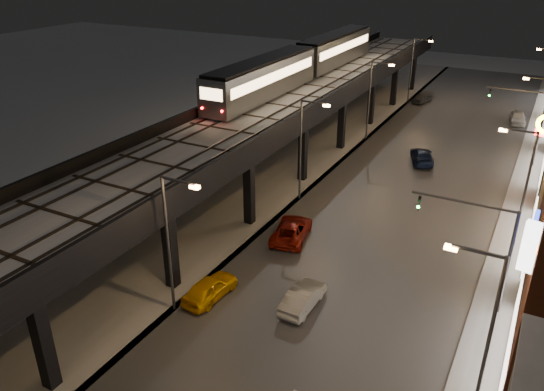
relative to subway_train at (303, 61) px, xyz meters
The scene contains 25 objects.
road_surface 22.29m from the subway_train, 39.17° to the right, with size 17.00×120.00×0.06m, color #46474D.
sidewalk_right 30.27m from the subway_train, 26.62° to the right, with size 4.00×120.00×0.14m, color #9FA1A8.
under_viaduct_pavement 15.72m from the subway_train, 79.14° to the right, with size 11.00×120.00×0.06m, color #9FA1A8.
elevated_viaduct 16.63m from the subway_train, 81.22° to the right, with size 9.00×100.00×6.30m.
viaduct_trackbed 16.39m from the subway_train, 81.18° to the right, with size 8.40×100.00×0.32m.
viaduct_parapet_streetside 17.51m from the subway_train, 66.87° to the right, with size 0.30×100.00×1.10m, color black.
viaduct_parapet_far 16.22m from the subway_train, 96.58° to the right, with size 0.30×100.00×1.10m, color black.
streetlight_left_1 36.10m from the subway_train, 77.02° to the right, with size 2.57×0.28×9.00m.
streetlight_right_1 43.29m from the subway_train, 54.24° to the right, with size 2.56×0.28×9.00m.
streetlight_left_2 19.12m from the subway_train, 64.64° to the right, with size 2.57×0.28×9.00m.
streetlight_right_2 30.61m from the subway_train, 34.03° to the right, with size 2.56×0.28×9.00m.
streetlight_left_3 8.75m from the subway_train, ahead, with size 2.57×0.28×9.00m.
streetlight_right_3 25.45m from the subway_train, ahead, with size 2.56×0.28×9.00m.
streetlight_left_4 20.86m from the subway_train, 66.94° to the left, with size 2.57×0.28×9.00m.
traffic_light_rig_a 35.86m from the subway_train, 46.93° to the right, with size 6.10×0.34×7.00m.
traffic_light_rig_b 24.97m from the subway_train, ahead, with size 6.10×0.34×7.00m.
subway_train is the anchor object (origin of this frame).
car_taxi 35.15m from the subway_train, 74.53° to the right, with size 1.71×4.25×1.45m, color #F1AB03.
car_near_white 35.32m from the subway_train, 64.64° to the right, with size 1.47×4.21×1.39m, color #959595.
car_mid_silver 27.06m from the subway_train, 66.50° to the right, with size 2.42×5.25×1.46m, color maroon.
car_mid_dark 17.43m from the subway_train, 12.20° to the right, with size 2.02×4.97×1.44m, color #0E1736.
car_far_white 23.49m from the subway_train, 64.32° to the left, with size 1.61×4.00×1.36m, color #3D3E3F.
car_onc_red 28.61m from the subway_train, 34.88° to the left, with size 1.81×4.49×1.53m, color #A9A9AA.
sign_citgo 44.13m from the subway_train, 52.27° to the right, with size 2.23×0.39×10.58m.
sign_carwash 38.13m from the subway_train, 44.71° to the right, with size 1.44×0.35×7.47m.
Camera 1 is at (17.23, -7.69, 20.38)m, focal length 35.00 mm.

